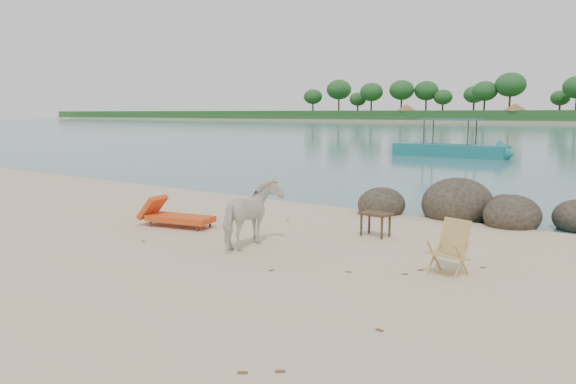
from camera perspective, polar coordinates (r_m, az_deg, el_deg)
name	(u,v)px	position (r m, az deg, el deg)	size (l,w,h in m)	color
boulders	(479,210)	(14.16, 18.84, -1.74)	(6.46, 3.01, 1.28)	#2E261F
cow	(252,216)	(10.54, -3.68, -2.45)	(0.67, 1.47, 1.24)	white
side_table	(375,226)	(11.61, 8.87, -3.44)	(0.61, 0.39, 0.49)	#362315
lounge_chair	(180,216)	(12.65, -10.90, -2.38)	(1.87, 0.65, 0.56)	red
deck_chair	(448,250)	(9.16, 15.97, -5.65)	(0.54, 0.59, 0.84)	tan
boat_near	(450,125)	(34.66, 16.15, 6.52)	(7.41, 1.67, 3.59)	#197172
dead_leaves	(334,267)	(9.41, 4.71, -7.61)	(6.90, 6.64, 0.00)	brown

